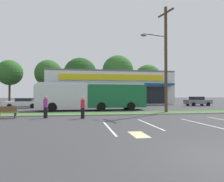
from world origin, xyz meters
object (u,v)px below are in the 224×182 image
at_px(utility_pole, 165,56).
at_px(pedestrian_near_bench, 83,108).
at_px(pedestrian_by_pole, 46,107).
at_px(car_1, 23,103).
at_px(car_0, 81,102).
at_px(city_bus, 92,95).
at_px(car_2, 197,101).
at_px(bus_stop_bench, 7,112).

relative_size(utility_pole, pedestrian_near_bench, 6.32).
relative_size(pedestrian_near_bench, pedestrian_by_pole, 0.96).
relative_size(utility_pole, car_1, 2.24).
bearing_deg(pedestrian_near_bench, pedestrian_by_pole, 105.18).
xyz_separation_m(utility_pole, car_0, (-8.10, 12.19, -4.90)).
bearing_deg(car_0, utility_pole, -56.41).
bearing_deg(city_bus, car_0, -81.97).
bearing_deg(car_2, city_bus, -159.41).
bearing_deg(car_2, utility_pole, -132.62).
distance_m(city_bus, pedestrian_near_bench, 8.55).
xyz_separation_m(bus_stop_bench, car_1, (-2.12, 13.04, 0.22)).
xyz_separation_m(utility_pole, pedestrian_by_pole, (-11.11, -2.35, -4.82)).
distance_m(car_2, pedestrian_near_bench, 24.57).
xyz_separation_m(city_bus, pedestrian_by_pole, (-4.18, -7.65, -0.87)).
bearing_deg(bus_stop_bench, car_1, -80.76).
height_order(city_bus, car_2, city_bus).
bearing_deg(car_2, car_0, 179.65).
xyz_separation_m(car_1, pedestrian_by_pole, (5.10, -13.32, 0.17)).
distance_m(car_0, car_2, 19.21).
distance_m(bus_stop_bench, car_2, 28.90).
relative_size(city_bus, car_0, 3.00).
xyz_separation_m(city_bus, bus_stop_bench, (-7.16, -7.37, -1.26)).
xyz_separation_m(utility_pole, pedestrian_near_bench, (-8.20, -3.11, -4.86)).
bearing_deg(car_0, pedestrian_near_bench, -90.37).
relative_size(car_0, car_1, 0.90).
bearing_deg(car_2, pedestrian_by_pole, -147.01).
bearing_deg(pedestrian_near_bench, car_1, 59.48).
bearing_deg(car_2, car_1, -177.68).
height_order(utility_pole, car_2, utility_pole).
relative_size(utility_pole, pedestrian_by_pole, 6.04).
distance_m(city_bus, car_1, 10.92).
height_order(utility_pole, car_1, utility_pole).
bearing_deg(bus_stop_bench, car_0, -112.78).
height_order(pedestrian_near_bench, pedestrian_by_pole, pedestrian_by_pole).
xyz_separation_m(car_0, pedestrian_near_bench, (-0.10, -15.31, 0.04)).
bearing_deg(pedestrian_by_pole, pedestrian_near_bench, -59.93).
bearing_deg(car_1, bus_stop_bench, 99.24).
bearing_deg(pedestrian_near_bench, car_0, 29.47).
bearing_deg(pedestrian_by_pole, car_2, -12.29).
distance_m(car_0, car_1, 8.21).
bearing_deg(pedestrian_by_pole, city_bus, 16.06).
distance_m(bus_stop_bench, pedestrian_by_pole, 3.01).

